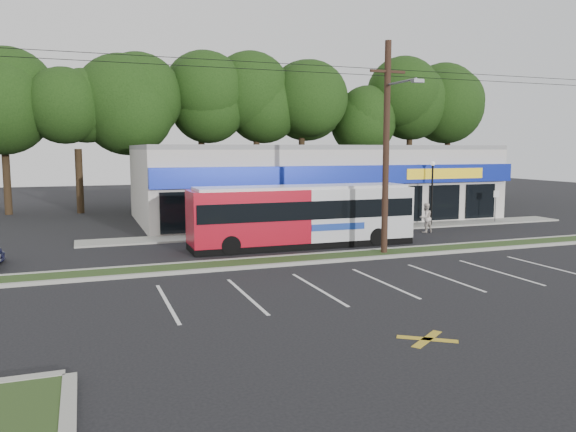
# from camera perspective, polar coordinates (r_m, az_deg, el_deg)

# --- Properties ---
(ground) EXTENTS (120.00, 120.00, 0.00)m
(ground) POSITION_cam_1_polar(r_m,az_deg,el_deg) (25.13, 4.90, -4.77)
(ground) COLOR black
(ground) RESTS_ON ground
(grass_strip) EXTENTS (40.00, 1.60, 0.12)m
(grass_strip) POSITION_cam_1_polar(r_m,az_deg,el_deg) (26.01, 3.97, -4.23)
(grass_strip) COLOR #273A17
(grass_strip) RESTS_ON ground
(curb_south) EXTENTS (40.00, 0.25, 0.14)m
(curb_south) POSITION_cam_1_polar(r_m,az_deg,el_deg) (25.25, 4.76, -4.55)
(curb_south) COLOR #9E9E93
(curb_south) RESTS_ON ground
(curb_north) EXTENTS (40.00, 0.25, 0.14)m
(curb_north) POSITION_cam_1_polar(r_m,az_deg,el_deg) (26.77, 3.22, -3.89)
(curb_north) COLOR #9E9E93
(curb_north) RESTS_ON ground
(sidewalk) EXTENTS (32.00, 2.20, 0.10)m
(sidewalk) POSITION_cam_1_polar(r_m,az_deg,el_deg) (35.26, 6.07, -1.35)
(sidewalk) COLOR #9E9E93
(sidewalk) RESTS_ON ground
(strip_mall) EXTENTS (25.00, 12.55, 5.30)m
(strip_mall) POSITION_cam_1_polar(r_m,az_deg,el_deg) (41.47, 2.50, 3.52)
(strip_mall) COLOR beige
(strip_mall) RESTS_ON ground
(utility_pole) EXTENTS (50.00, 2.77, 10.00)m
(utility_pole) POSITION_cam_1_polar(r_m,az_deg,el_deg) (26.76, 9.72, 7.52)
(utility_pole) COLOR black
(utility_pole) RESTS_ON ground
(lamp_post) EXTENTS (0.30, 0.30, 4.25)m
(lamp_post) POSITION_cam_1_polar(r_m,az_deg,el_deg) (37.85, 14.44, 3.02)
(lamp_post) COLOR black
(lamp_post) RESTS_ON ground
(sign_post) EXTENTS (0.45, 0.10, 2.23)m
(sign_post) POSITION_cam_1_polar(r_m,az_deg,el_deg) (40.81, 20.36, 1.50)
(sign_post) COLOR #59595E
(sign_post) RESTS_ON ground
(tree_line) EXTENTS (46.76, 6.76, 11.83)m
(tree_line) POSITION_cam_1_polar(r_m,az_deg,el_deg) (50.52, -3.56, 10.65)
(tree_line) COLOR black
(tree_line) RESTS_ON ground
(metrobus) EXTENTS (11.81, 2.62, 3.17)m
(metrobus) POSITION_cam_1_polar(r_m,az_deg,el_deg) (29.03, 1.52, 0.17)
(metrobus) COLOR #A80C1D
(metrobus) RESTS_ON ground
(car_dark) EXTENTS (4.41, 2.30, 1.43)m
(car_dark) POSITION_cam_1_polar(r_m,az_deg,el_deg) (34.82, 7.09, -0.36)
(car_dark) COLOR black
(car_dark) RESTS_ON ground
(pedestrian_a) EXTENTS (0.86, 0.78, 1.97)m
(pedestrian_a) POSITION_cam_1_polar(r_m,az_deg,el_deg) (36.65, 12.05, 0.32)
(pedestrian_a) COLOR silver
(pedestrian_a) RESTS_ON ground
(pedestrian_b) EXTENTS (0.96, 0.80, 1.79)m
(pedestrian_b) POSITION_cam_1_polar(r_m,az_deg,el_deg) (34.98, 13.81, -0.18)
(pedestrian_b) COLOR beige
(pedestrian_b) RESTS_ON ground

